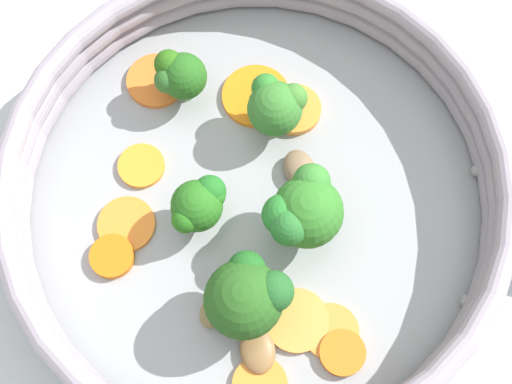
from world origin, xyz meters
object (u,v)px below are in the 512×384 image
(carrot_slice_6, at_px, (331,331))
(broccoli_floret_0, at_px, (276,106))
(carrot_slice_3, at_px, (141,166))
(carrot_slice_8, at_px, (342,353))
(mushroom_piece_0, at_px, (257,350))
(carrot_slice_5, at_px, (294,109))
(broccoli_floret_2, at_px, (249,296))
(mushroom_piece_1, at_px, (214,311))
(broccoli_floret_4, at_px, (199,205))
(carrot_slice_2, at_px, (156,81))
(skillet, at_px, (256,203))
(carrot_slice_7, at_px, (297,320))
(broccoli_floret_1, at_px, (179,75))
(carrot_slice_4, at_px, (112,256))
(broccoli_floret_3, at_px, (303,211))
(carrot_slice_1, at_px, (256,96))
(carrot_slice_0, at_px, (126,224))
(mushroom_piece_2, at_px, (300,169))

(carrot_slice_6, height_order, broccoli_floret_0, broccoli_floret_0)
(carrot_slice_3, xyz_separation_m, carrot_slice_8, (0.14, -0.11, 0.00))
(carrot_slice_6, relative_size, mushroom_piece_0, 1.21)
(carrot_slice_5, relative_size, broccoli_floret_2, 0.65)
(carrot_slice_6, xyz_separation_m, mushroom_piece_1, (-0.07, 0.00, 0.00))
(carrot_slice_6, xyz_separation_m, broccoli_floret_4, (-0.09, 0.07, 0.02))
(carrot_slice_2, relative_size, broccoli_floret_2, 0.72)
(carrot_slice_8, bearing_deg, skillet, 123.34)
(carrot_slice_7, bearing_deg, broccoli_floret_0, 100.76)
(broccoli_floret_1, xyz_separation_m, mushroom_piece_1, (0.04, -0.15, -0.02))
(mushroom_piece_1, bearing_deg, carrot_slice_3, 122.88)
(carrot_slice_4, height_order, broccoli_floret_3, broccoli_floret_3)
(carrot_slice_1, relative_size, carrot_slice_8, 1.67)
(carrot_slice_1, height_order, broccoli_floret_4, broccoli_floret_4)
(carrot_slice_3, bearing_deg, skillet, -11.32)
(carrot_slice_2, bearing_deg, carrot_slice_5, -7.71)
(carrot_slice_1, bearing_deg, carrot_slice_0, -126.44)
(broccoli_floret_0, xyz_separation_m, mushroom_piece_2, (0.02, -0.03, -0.02))
(broccoli_floret_1, relative_size, mushroom_piece_2, 1.52)
(carrot_slice_7, relative_size, broccoli_floret_1, 0.97)
(skillet, bearing_deg, carrot_slice_7, -66.96)
(broccoli_floret_0, distance_m, broccoli_floret_3, 0.08)
(carrot_slice_7, bearing_deg, carrot_slice_8, -30.36)
(broccoli_floret_3, bearing_deg, carrot_slice_5, 96.99)
(carrot_slice_6, bearing_deg, broccoli_floret_4, 143.14)
(carrot_slice_4, xyz_separation_m, carrot_slice_8, (0.15, -0.05, -0.00))
(mushroom_piece_2, bearing_deg, broccoli_floret_3, -85.27)
(carrot_slice_0, distance_m, carrot_slice_5, 0.14)
(carrot_slice_0, height_order, carrot_slice_7, same)
(carrot_slice_0, relative_size, carrot_slice_7, 0.93)
(carrot_slice_0, height_order, carrot_slice_3, same)
(carrot_slice_8, xyz_separation_m, broccoli_floret_1, (-0.12, 0.17, 0.02))
(carrot_slice_5, relative_size, broccoli_floret_3, 0.66)
(broccoli_floret_1, height_order, mushroom_piece_2, broccoli_floret_1)
(carrot_slice_2, height_order, carrot_slice_8, carrot_slice_8)
(mushroom_piece_1, bearing_deg, carrot_slice_6, -3.85)
(broccoli_floret_2, bearing_deg, broccoli_floret_0, 87.80)
(broccoli_floret_0, bearing_deg, carrot_slice_4, -132.57)
(mushroom_piece_1, bearing_deg, carrot_slice_5, 75.01)
(mushroom_piece_0, bearing_deg, carrot_slice_5, 86.77)
(mushroom_piece_0, bearing_deg, carrot_slice_1, 95.89)
(skillet, xyz_separation_m, carrot_slice_4, (-0.09, -0.05, 0.01))
(carrot_slice_0, xyz_separation_m, carrot_slice_3, (0.00, 0.04, 0.00))
(carrot_slice_6, relative_size, broccoli_floret_2, 0.61)
(carrot_slice_2, distance_m, broccoli_floret_1, 0.03)
(broccoli_floret_2, xyz_separation_m, mushroom_piece_2, (0.02, 0.09, -0.03))
(carrot_slice_6, xyz_separation_m, broccoli_floret_0, (-0.05, 0.14, 0.03))
(skillet, height_order, carrot_slice_8, carrot_slice_8)
(carrot_slice_5, distance_m, mushroom_piece_2, 0.05)
(carrot_slice_3, bearing_deg, broccoli_floret_4, -35.13)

